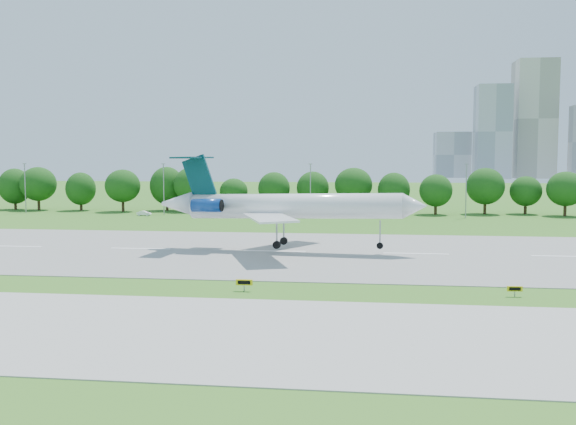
% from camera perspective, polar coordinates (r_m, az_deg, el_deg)
% --- Properties ---
extents(ground, '(600.00, 600.00, 0.00)m').
position_cam_1_polar(ground, '(66.87, 12.84, -6.80)').
color(ground, '#29681B').
rests_on(ground, ground).
extents(runway, '(400.00, 45.00, 0.08)m').
position_cam_1_polar(runway, '(91.41, 11.31, -3.64)').
color(runway, gray).
rests_on(runway, ground).
extents(taxiway, '(400.00, 23.00, 0.08)m').
position_cam_1_polar(taxiway, '(49.48, 14.91, -10.92)').
color(taxiway, '#ADADA8').
rests_on(taxiway, ground).
extents(tree_line, '(288.40, 8.40, 10.40)m').
position_cam_1_polar(tree_line, '(157.50, 9.61, 2.15)').
color(tree_line, '#382314').
rests_on(tree_line, ground).
extents(light_poles, '(175.90, 0.25, 12.19)m').
position_cam_1_polar(light_poles, '(147.42, 8.80, 2.04)').
color(light_poles, gray).
rests_on(light_poles, ground).
extents(skyline, '(127.00, 52.00, 80.00)m').
position_cam_1_polar(skyline, '(468.47, 20.51, 6.60)').
color(skyline, '#B2B2B7').
rests_on(skyline, ground).
extents(airliner, '(38.75, 28.17, 13.27)m').
position_cam_1_polar(airliner, '(91.46, -0.63, 0.66)').
color(airliner, white).
rests_on(airliner, ground).
extents(taxi_sign_left, '(1.70, 0.23, 1.20)m').
position_cam_1_polar(taxi_sign_left, '(64.98, -3.92, -6.23)').
color(taxi_sign_left, gray).
rests_on(taxi_sign_left, ground).
extents(taxi_sign_centre, '(1.48, 0.26, 1.03)m').
position_cam_1_polar(taxi_sign_centre, '(66.03, 19.51, -6.43)').
color(taxi_sign_centre, gray).
rests_on(taxi_sign_centre, ground).
extents(service_vehicle_a, '(3.39, 1.33, 1.10)m').
position_cam_1_polar(service_vehicle_a, '(154.01, -12.67, -0.06)').
color(service_vehicle_a, white).
rests_on(service_vehicle_a, ground).
extents(service_vehicle_b, '(3.47, 1.64, 1.15)m').
position_cam_1_polar(service_vehicle_b, '(148.02, -0.53, -0.13)').
color(service_vehicle_b, silver).
rests_on(service_vehicle_b, ground).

